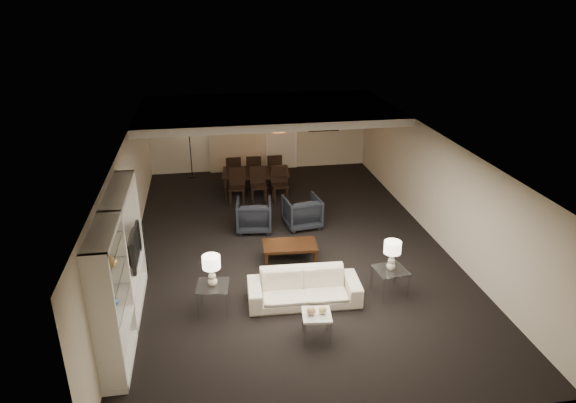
% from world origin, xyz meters
% --- Properties ---
extents(floor, '(11.00, 11.00, 0.00)m').
position_xyz_m(floor, '(0.00, 0.00, 0.00)').
color(floor, black).
rests_on(floor, ground).
extents(ceiling, '(7.00, 11.00, 0.02)m').
position_xyz_m(ceiling, '(0.00, 0.00, 2.50)').
color(ceiling, silver).
rests_on(ceiling, ground).
extents(wall_back, '(7.00, 0.02, 2.50)m').
position_xyz_m(wall_back, '(0.00, 5.50, 1.25)').
color(wall_back, beige).
rests_on(wall_back, ground).
extents(wall_front, '(7.00, 0.02, 2.50)m').
position_xyz_m(wall_front, '(0.00, -5.50, 1.25)').
color(wall_front, beige).
rests_on(wall_front, ground).
extents(wall_left, '(0.02, 11.00, 2.50)m').
position_xyz_m(wall_left, '(-3.50, 0.00, 1.25)').
color(wall_left, beige).
rests_on(wall_left, ground).
extents(wall_right, '(0.02, 11.00, 2.50)m').
position_xyz_m(wall_right, '(3.50, 0.00, 1.25)').
color(wall_right, beige).
rests_on(wall_right, ground).
extents(ceiling_soffit, '(7.00, 4.00, 0.20)m').
position_xyz_m(ceiling_soffit, '(0.00, 3.50, 2.40)').
color(ceiling_soffit, silver).
rests_on(ceiling_soffit, ceiling).
extents(curtains, '(1.50, 0.12, 2.40)m').
position_xyz_m(curtains, '(-0.90, 5.42, 1.20)').
color(curtains, beige).
rests_on(curtains, wall_back).
extents(door, '(0.90, 0.05, 2.10)m').
position_xyz_m(door, '(0.70, 5.47, 1.05)').
color(door, silver).
rests_on(door, wall_back).
extents(painting, '(0.95, 0.04, 0.65)m').
position_xyz_m(painting, '(2.10, 5.46, 1.55)').
color(painting, '#142D38').
rests_on(painting, wall_back).
extents(media_unit, '(0.38, 3.40, 2.35)m').
position_xyz_m(media_unit, '(-3.31, -2.60, 1.18)').
color(media_unit, white).
rests_on(media_unit, wall_left).
extents(pendant_light, '(0.52, 0.52, 0.24)m').
position_xyz_m(pendant_light, '(0.30, 3.50, 1.92)').
color(pendant_light, '#D8591E').
rests_on(pendant_light, ceiling_soffit).
extents(sofa, '(2.16, 0.93, 0.62)m').
position_xyz_m(sofa, '(-0.09, -2.36, 0.31)').
color(sofa, beige).
rests_on(sofa, floor).
extents(coffee_table, '(1.20, 0.75, 0.42)m').
position_xyz_m(coffee_table, '(-0.09, -0.76, 0.21)').
color(coffee_table, black).
rests_on(coffee_table, floor).
extents(armchair_left, '(0.93, 0.96, 0.79)m').
position_xyz_m(armchair_left, '(-0.69, 0.94, 0.39)').
color(armchair_left, black).
rests_on(armchair_left, floor).
extents(armchair_right, '(0.95, 0.97, 0.79)m').
position_xyz_m(armchair_right, '(0.51, 0.94, 0.39)').
color(armchair_right, black).
rests_on(armchair_right, floor).
extents(side_table_left, '(0.65, 0.65, 0.54)m').
position_xyz_m(side_table_left, '(-1.79, -2.36, 0.27)').
color(side_table_left, silver).
rests_on(side_table_left, floor).
extents(side_table_right, '(0.65, 0.65, 0.54)m').
position_xyz_m(side_table_right, '(1.61, -2.36, 0.27)').
color(side_table_right, silver).
rests_on(side_table_right, floor).
extents(table_lamp_left, '(0.34, 0.34, 0.60)m').
position_xyz_m(table_lamp_left, '(-1.79, -2.36, 0.84)').
color(table_lamp_left, white).
rests_on(table_lamp_left, side_table_left).
extents(table_lamp_right, '(0.34, 0.34, 0.60)m').
position_xyz_m(table_lamp_right, '(1.61, -2.36, 0.84)').
color(table_lamp_right, beige).
rests_on(table_lamp_right, side_table_right).
extents(marble_table, '(0.54, 0.54, 0.48)m').
position_xyz_m(marble_table, '(-0.09, -3.46, 0.24)').
color(marble_table, silver).
rests_on(marble_table, floor).
extents(gold_gourd_a, '(0.16, 0.16, 0.16)m').
position_xyz_m(gold_gourd_a, '(-0.19, -3.46, 0.56)').
color(gold_gourd_a, '#E3AF78').
rests_on(gold_gourd_a, marble_table).
extents(gold_gourd_b, '(0.14, 0.14, 0.14)m').
position_xyz_m(gold_gourd_b, '(0.01, -3.46, 0.55)').
color(gold_gourd_b, '#E8D77B').
rests_on(gold_gourd_b, marble_table).
extents(television, '(1.09, 0.14, 0.63)m').
position_xyz_m(television, '(-3.28, -1.61, 1.06)').
color(television, black).
rests_on(television, media_unit).
extents(vase_blue, '(0.18, 0.18, 0.19)m').
position_xyz_m(vase_blue, '(-3.31, -3.53, 1.15)').
color(vase_blue, '#2554A3').
rests_on(vase_blue, media_unit).
extents(vase_amber, '(0.16, 0.16, 0.17)m').
position_xyz_m(vase_amber, '(-3.31, -3.18, 1.65)').
color(vase_amber, gold).
rests_on(vase_amber, media_unit).
extents(floor_speaker, '(0.12, 0.12, 1.06)m').
position_xyz_m(floor_speaker, '(-3.20, -0.56, 0.53)').
color(floor_speaker, black).
rests_on(floor_speaker, floor).
extents(dining_table, '(2.00, 1.25, 0.67)m').
position_xyz_m(dining_table, '(-0.38, 3.31, 0.33)').
color(dining_table, black).
rests_on(dining_table, floor).
extents(chair_nl, '(0.51, 0.51, 0.99)m').
position_xyz_m(chair_nl, '(-0.98, 2.66, 0.50)').
color(chair_nl, black).
rests_on(chair_nl, floor).
extents(chair_nm, '(0.46, 0.46, 0.99)m').
position_xyz_m(chair_nm, '(-0.38, 2.66, 0.50)').
color(chair_nm, black).
rests_on(chair_nm, floor).
extents(chair_nr, '(0.47, 0.47, 0.99)m').
position_xyz_m(chair_nr, '(0.22, 2.66, 0.50)').
color(chair_nr, black).
rests_on(chair_nr, floor).
extents(chair_fl, '(0.46, 0.46, 0.99)m').
position_xyz_m(chair_fl, '(-0.98, 3.96, 0.50)').
color(chair_fl, black).
rests_on(chair_fl, floor).
extents(chair_fm, '(0.48, 0.48, 0.99)m').
position_xyz_m(chair_fm, '(-0.38, 3.96, 0.50)').
color(chair_fm, black).
rests_on(chair_fm, floor).
extents(chair_fr, '(0.49, 0.49, 0.99)m').
position_xyz_m(chair_fr, '(0.22, 3.96, 0.50)').
color(chair_fr, black).
rests_on(chair_fr, floor).
extents(floor_lamp, '(0.30, 0.30, 1.66)m').
position_xyz_m(floor_lamp, '(-2.22, 5.10, 0.83)').
color(floor_lamp, black).
rests_on(floor_lamp, floor).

